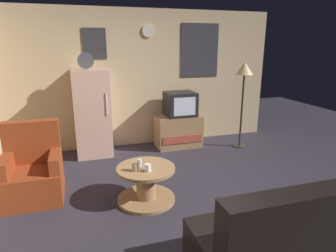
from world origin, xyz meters
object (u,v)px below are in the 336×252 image
object	(u,v)px
coffee_table	(146,184)
wine_glass	(140,165)
standing_lamp	(244,75)
armchair	(34,172)
mug_ceramic_white	(148,168)
tv_stand	(178,131)
crt_tv	(180,104)
couch	(297,241)
fridge	(92,113)
mug_ceramic_tan	(135,167)

from	to	relation	value
coffee_table	wine_glass	bearing A→B (deg)	-135.79
standing_lamp	coffee_table	xyz separation A→B (m)	(-2.17, -1.44, -1.13)
coffee_table	armchair	xyz separation A→B (m)	(-1.34, 0.51, 0.11)
mug_ceramic_white	armchair	xyz separation A→B (m)	(-1.33, 0.63, -0.16)
tv_stand	crt_tv	xyz separation A→B (m)	(0.04, -0.00, 0.52)
tv_stand	crt_tv	size ratio (longest dim) A/B	1.56
couch	fridge	bearing A→B (deg)	113.13
standing_lamp	wine_glass	size ratio (longest dim) A/B	10.60
crt_tv	wine_glass	distance (m)	2.26
crt_tv	armchair	distance (m)	2.79
standing_lamp	coffee_table	bearing A→B (deg)	-146.43
coffee_table	couch	distance (m)	1.82
tv_stand	coffee_table	world-z (taller)	tv_stand
fridge	coffee_table	bearing A→B (deg)	-74.57
armchair	standing_lamp	bearing A→B (deg)	14.86
fridge	crt_tv	world-z (taller)	fridge
fridge	wine_glass	world-z (taller)	fridge
tv_stand	couch	xyz separation A→B (m)	(-0.10, -3.36, 0.01)
fridge	crt_tv	size ratio (longest dim) A/B	3.28
fridge	couch	bearing A→B (deg)	-66.87
mug_ceramic_tan	couch	xyz separation A→B (m)	(1.08, -1.48, -0.18)
standing_lamp	crt_tv	bearing A→B (deg)	161.20
coffee_table	wine_glass	distance (m)	0.33
mug_ceramic_tan	armchair	bearing A→B (deg)	154.23
mug_ceramic_tan	standing_lamp	bearing A→B (deg)	33.09
crt_tv	standing_lamp	xyz separation A→B (m)	(1.09, -0.37, 0.53)
standing_lamp	wine_glass	world-z (taller)	standing_lamp
mug_ceramic_tan	mug_ceramic_white	bearing A→B (deg)	-21.67
couch	standing_lamp	bearing A→B (deg)	67.65
fridge	mug_ceramic_tan	bearing A→B (deg)	-79.10
coffee_table	mug_ceramic_white	bearing A→B (deg)	-91.26
coffee_table	fridge	bearing A→B (deg)	105.43
coffee_table	mug_ceramic_white	distance (m)	0.30
mug_ceramic_white	fridge	bearing A→B (deg)	104.45
crt_tv	armchair	size ratio (longest dim) A/B	0.56
wine_glass	standing_lamp	bearing A→B (deg)	34.07
mug_ceramic_white	couch	xyz separation A→B (m)	(0.95, -1.43, -0.18)
tv_stand	mug_ceramic_tan	bearing A→B (deg)	-122.27
crt_tv	standing_lamp	distance (m)	1.27
fridge	wine_glass	xyz separation A→B (m)	(0.42, -1.95, -0.23)
mug_ceramic_tan	armchair	world-z (taller)	armchair
coffee_table	armchair	size ratio (longest dim) A/B	0.75
crt_tv	mug_ceramic_white	world-z (taller)	crt_tv
standing_lamp	coffee_table	world-z (taller)	standing_lamp
tv_stand	mug_ceramic_tan	distance (m)	2.23
wine_glass	couch	size ratio (longest dim) A/B	0.09
crt_tv	coffee_table	xyz separation A→B (m)	(-1.08, -1.81, -0.60)
tv_stand	couch	bearing A→B (deg)	-91.74
wine_glass	mug_ceramic_tan	distance (m)	0.06
fridge	mug_ceramic_white	bearing A→B (deg)	-75.55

